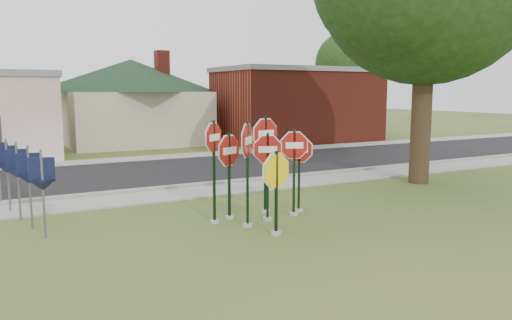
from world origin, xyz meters
TOP-DOWN VIEW (x-y plane):
  - ground at (0.00, 0.00)m, footprint 120.00×120.00m
  - sidewalk_near at (0.00, 5.50)m, footprint 60.00×1.60m
  - road at (0.00, 10.00)m, footprint 60.00×7.00m
  - sidewalk_far at (0.00, 14.30)m, footprint 60.00×1.60m
  - curb at (0.00, 6.50)m, footprint 60.00×0.20m
  - stop_sign_center at (0.14, 1.48)m, footprint 0.93×0.44m
  - stop_sign_yellow at (-0.30, 0.31)m, footprint 1.11×0.28m
  - stop_sign_left at (-0.57, 1.22)m, footprint 0.82×0.84m
  - stop_sign_right at (1.02, 1.64)m, footprint 0.96×0.37m
  - stop_sign_back_right at (0.50, 2.24)m, footprint 1.11×0.24m
  - stop_sign_back_left at (-0.64, 2.11)m, footprint 1.03×0.51m
  - stop_sign_far_right at (1.36, 1.92)m, footprint 0.81×0.61m
  - stop_sign_far_left at (-1.15, 1.89)m, footprint 0.84×0.63m
  - route_sign_row at (-5.40, 4.50)m, footprint 1.43×4.63m
  - building_house at (2.00, 22.00)m, footprint 11.60×11.60m
  - building_brick at (12.00, 18.50)m, footprint 10.20×6.20m
  - bg_tree_right at (22.00, 26.00)m, footprint 5.60×5.60m

SIDE VIEW (x-z plane):
  - ground at x=0.00m, z-range 0.00..0.00m
  - road at x=0.00m, z-range 0.00..0.04m
  - sidewalk_near at x=0.00m, z-range 0.00..0.06m
  - sidewalk_far at x=0.00m, z-range 0.00..0.06m
  - curb at x=0.00m, z-range 0.00..0.14m
  - stop_sign_yellow at x=-0.30m, z-range 0.18..2.23m
  - route_sign_row at x=-5.40m, z-range 0.22..2.22m
  - stop_sign_far_right at x=1.36m, z-range 0.22..2.42m
  - stop_sign_center at x=0.14m, z-range 0.25..2.58m
  - stop_sign_back_left at x=-0.64m, z-range 0.26..2.60m
  - stop_sign_right at x=1.02m, z-range 0.26..2.63m
  - stop_sign_far_left at x=-1.15m, z-range 0.32..2.99m
  - stop_sign_left at x=-0.57m, z-range 0.35..3.03m
  - stop_sign_back_right at x=0.50m, z-range 0.35..3.07m
  - building_brick at x=12.00m, z-range 0.03..4.78m
  - building_house at x=2.00m, z-range 0.55..6.75m
  - bg_tree_right at x=22.00m, z-range 1.38..9.78m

